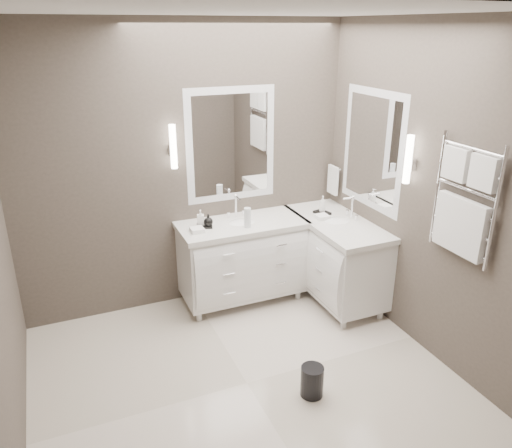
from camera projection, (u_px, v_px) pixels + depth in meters
name	position (u px, v px, depth m)	size (l,w,h in m)	color
floor	(247.00, 384.00, 3.93)	(3.20, 3.00, 0.01)	beige
ceiling	(244.00, 10.00, 2.92)	(3.20, 3.00, 0.01)	white
wall_back	(186.00, 170.00, 4.71)	(3.20, 0.01, 2.70)	#48403A
wall_front	(377.00, 343.00, 2.14)	(3.20, 0.01, 2.70)	#48403A
wall_right	(431.00, 195.00, 4.01)	(0.01, 3.00, 2.70)	#48403A
vanity_back	(242.00, 256.00, 4.95)	(1.24, 0.59, 0.97)	white
vanity_right	(335.00, 254.00, 5.00)	(0.59, 1.24, 0.97)	white
mirror_back	(231.00, 145.00, 4.79)	(0.90, 0.02, 1.10)	white
mirror_right	(372.00, 150.00, 4.61)	(0.02, 0.90, 1.10)	white
sconce_back	(173.00, 148.00, 4.50)	(0.06, 0.06, 0.40)	white
sconce_right	(408.00, 160.00, 4.08)	(0.06, 0.06, 0.40)	white
towel_bar_corner	(333.00, 179.00, 5.23)	(0.03, 0.22, 0.30)	white
towel_ladder	(463.00, 206.00, 3.63)	(0.06, 0.58, 0.90)	white
waste_bin	(312.00, 381.00, 3.76)	(0.18, 0.18, 0.25)	black
amenity_tray_back	(205.00, 226.00, 4.70)	(0.14, 0.11, 0.02)	black
amenity_tray_right	(322.00, 213.00, 5.03)	(0.12, 0.15, 0.02)	black
water_bottle	(248.00, 218.00, 4.67)	(0.07, 0.07, 0.19)	silver
soap_bottle_a	(201.00, 217.00, 4.68)	(0.06, 0.07, 0.14)	white
soap_bottle_b	(208.00, 220.00, 4.66)	(0.09, 0.09, 0.11)	black
soap_bottle_c	(323.00, 204.00, 4.99)	(0.06, 0.06, 0.17)	white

